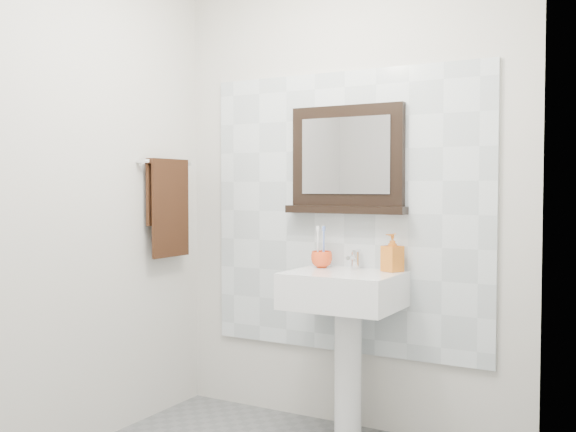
% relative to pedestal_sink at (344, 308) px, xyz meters
% --- Properties ---
extents(back_wall, '(2.00, 0.01, 2.50)m').
position_rel_pedestal_sink_xyz_m(back_wall, '(-0.10, 0.23, 0.57)').
color(back_wall, beige).
rests_on(back_wall, ground).
extents(left_wall, '(0.01, 2.20, 2.50)m').
position_rel_pedestal_sink_xyz_m(left_wall, '(-1.10, -0.87, 0.57)').
color(left_wall, beige).
rests_on(left_wall, ground).
extents(right_wall, '(0.01, 2.20, 2.50)m').
position_rel_pedestal_sink_xyz_m(right_wall, '(0.90, -0.87, 0.57)').
color(right_wall, beige).
rests_on(right_wall, ground).
extents(splashback, '(1.60, 0.02, 1.50)m').
position_rel_pedestal_sink_xyz_m(splashback, '(-0.10, 0.21, 0.47)').
color(splashback, silver).
rests_on(splashback, back_wall).
extents(pedestal_sink, '(0.55, 0.44, 0.96)m').
position_rel_pedestal_sink_xyz_m(pedestal_sink, '(0.00, 0.00, 0.00)').
color(pedestal_sink, white).
rests_on(pedestal_sink, ground).
extents(toothbrush_cup, '(0.14, 0.14, 0.09)m').
position_rel_pedestal_sink_xyz_m(toothbrush_cup, '(-0.18, 0.10, 0.23)').
color(toothbrush_cup, '#F64A1D').
rests_on(toothbrush_cup, pedestal_sink).
extents(toothbrushes, '(0.05, 0.04, 0.21)m').
position_rel_pedestal_sink_xyz_m(toothbrushes, '(-0.18, 0.10, 0.31)').
color(toothbrushes, white).
rests_on(toothbrushes, toothbrush_cup).
extents(soap_dispenser, '(0.12, 0.12, 0.19)m').
position_rel_pedestal_sink_xyz_m(soap_dispenser, '(0.21, 0.13, 0.28)').
color(soap_dispenser, '#CF4A18').
rests_on(soap_dispenser, pedestal_sink).
extents(framed_mirror, '(0.67, 0.11, 0.57)m').
position_rel_pedestal_sink_xyz_m(framed_mirror, '(-0.07, 0.19, 0.74)').
color(framed_mirror, black).
rests_on(framed_mirror, back_wall).
extents(towel_bar, '(0.07, 0.40, 0.03)m').
position_rel_pedestal_sink_xyz_m(towel_bar, '(-1.05, -0.11, 0.75)').
color(towel_bar, silver).
rests_on(towel_bar, left_wall).
extents(hand_towel, '(0.06, 0.30, 0.55)m').
position_rel_pedestal_sink_xyz_m(hand_towel, '(-1.04, -0.11, 0.54)').
color(hand_towel, black).
rests_on(hand_towel, towel_bar).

